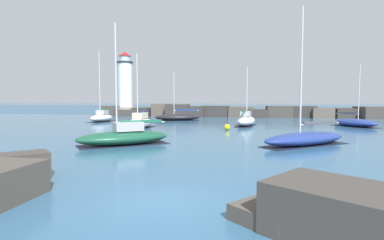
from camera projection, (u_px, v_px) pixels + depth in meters
The scene contains 13 objects.
ground_plane at pixel (163, 203), 9.43m from camera, with size 600.00×600.00×0.00m, color #336084.
open_sea_beyond at pixel (246, 109), 116.75m from camera, with size 400.00×116.00×0.01m.
breakwater_jetty at pixel (236, 112), 58.03m from camera, with size 55.73×6.89×2.49m.
lighthouse at pixel (125, 88), 62.58m from camera, with size 3.96×3.96×13.28m.
foreground_rocks at pixel (89, 192), 8.67m from camera, with size 14.53×6.83×1.29m.
sailboat_moored_0 at pixel (306, 138), 21.52m from camera, with size 7.12×6.41×9.73m.
sailboat_moored_1 at pixel (355, 123), 36.63m from camera, with size 5.20×6.17×7.52m.
sailboat_moored_3 at pixel (178, 117), 47.68m from camera, with size 7.62×4.66×7.55m.
sailboat_moored_4 at pixel (139, 122), 34.58m from camera, with size 2.32×6.32×8.50m.
sailboat_moored_5 at pixel (246, 120), 37.87m from camera, with size 2.86×6.59×7.45m.
sailboat_moored_6 at pixel (124, 136), 21.77m from camera, with size 6.71×6.09×8.67m.
sailboat_moored_7 at pixel (102, 117), 45.30m from camera, with size 2.44×5.21×10.53m.
mooring_buoy_orange_near at pixel (227, 127), 32.51m from camera, with size 0.65×0.65×0.85m.
Camera 1 is at (2.73, -8.87, 3.24)m, focal length 28.00 mm.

